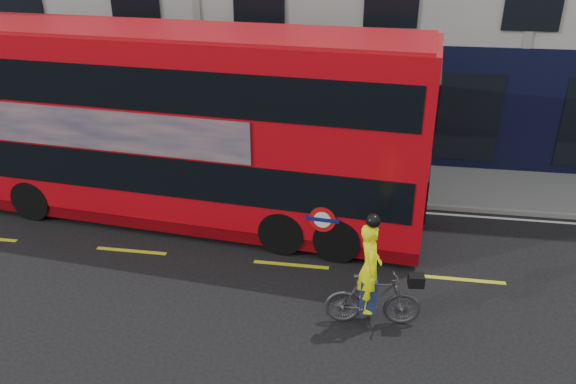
# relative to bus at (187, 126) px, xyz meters

# --- Properties ---
(ground) EXTENTS (120.00, 120.00, 0.00)m
(ground) POSITION_rel_bus_xyz_m (-0.94, -3.60, -2.59)
(ground) COLOR black
(ground) RESTS_ON ground
(pavement) EXTENTS (60.00, 3.00, 0.12)m
(pavement) POSITION_rel_bus_xyz_m (-0.94, 2.90, -2.53)
(pavement) COLOR slate
(pavement) RESTS_ON ground
(kerb) EXTENTS (60.00, 0.12, 0.13)m
(kerb) POSITION_rel_bus_xyz_m (-0.94, 1.40, -2.52)
(kerb) COLOR gray
(kerb) RESTS_ON ground
(road_edge_line) EXTENTS (58.00, 0.10, 0.01)m
(road_edge_line) POSITION_rel_bus_xyz_m (-0.94, 1.10, -2.58)
(road_edge_line) COLOR silver
(road_edge_line) RESTS_ON ground
(lane_dashes) EXTENTS (58.00, 0.12, 0.01)m
(lane_dashes) POSITION_rel_bus_xyz_m (-0.94, -2.10, -2.58)
(lane_dashes) COLOR #CECE18
(lane_dashes) RESTS_ON ground
(bus) EXTENTS (12.71, 4.04, 5.04)m
(bus) POSITION_rel_bus_xyz_m (0.00, 0.00, 0.00)
(bus) COLOR red
(bus) RESTS_ON ground
(cyclist) EXTENTS (1.96, 0.73, 2.49)m
(cyclist) POSITION_rel_bus_xyz_m (4.96, -3.95, -1.75)
(cyclist) COLOR #3F4144
(cyclist) RESTS_ON ground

